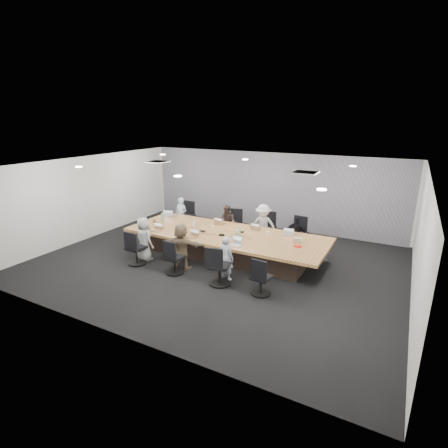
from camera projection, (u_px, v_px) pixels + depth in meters
The scene contains 41 objects.
floor at pixel (218, 262), 10.15m from camera, with size 10.00×8.00×0.00m, color black.
ceiling at pixel (217, 165), 9.32m from camera, with size 10.00×8.00×0.00m, color white.
wall_back at pixel (269, 190), 13.11m from camera, with size 10.00×2.80×0.00m, color beige.
wall_front at pixel (111, 268), 6.36m from camera, with size 10.00×2.80×0.00m, color beige.
wall_left at pixel (90, 197), 11.99m from camera, with size 8.00×2.80×0.00m, color beige.
wall_right at pixel (421, 245), 7.49m from camera, with size 8.00×2.80×0.00m, color beige.
curtain at pixel (268, 191), 13.04m from camera, with size 9.80×0.04×2.80m, color gray.
conference_table at pixel (226, 244), 10.45m from camera, with size 6.00×2.20×0.74m.
chair_0 at pixel (187, 218), 13.02m from camera, with size 0.58×0.58×0.86m, color black, non-canonical shape.
chair_1 at pixel (232, 226), 12.17m from camera, with size 0.52×0.52×0.76m, color black, non-canonical shape.
chair_2 at pixel (267, 230), 11.58m from camera, with size 0.59×0.59×0.87m, color black, non-canonical shape.
chair_3 at pixel (299, 236), 11.10m from camera, with size 0.56×0.56×0.83m, color black, non-canonical shape.
chair_4 at pixel (136, 251), 9.90m from camera, with size 0.55×0.55×0.81m, color black, non-canonical shape.
chair_5 at pixel (174, 260), 9.32m from camera, with size 0.51×0.51×0.76m, color black, non-canonical shape.
chair_6 at pixel (220, 269), 8.68m from camera, with size 0.58×0.58×0.85m, color black, non-canonical shape.
chair_7 at pixel (261, 280), 8.20m from camera, with size 0.49×0.49×0.73m, color black, non-canonical shape.
person_0 at pixel (181, 215), 12.67m from camera, with size 0.46×0.30×1.26m, color #ADC7D0.
laptop_0 at pixel (172, 215), 12.17m from camera, with size 0.36×0.24×0.02m, color #B2B2B7.
person_1 at pixel (228, 223), 11.81m from camera, with size 0.59×0.46×1.22m, color #332622.
laptop_1 at pixel (220, 223), 11.31m from camera, with size 0.34×0.23×0.02m, color #8C6647.
person_2 at pixel (263, 226), 11.21m from camera, with size 0.90×0.52×1.39m, color #AEAEAE.
laptop_2 at pixel (256, 229), 10.73m from camera, with size 0.32×0.22×0.02m, color #8C6647.
person_3 at pixel (296, 234), 10.75m from camera, with size 0.68×0.28×1.16m, color black.
laptop_3 at pixel (291, 234), 10.24m from camera, with size 0.31×0.21×0.02m, color #B2B2B7.
person_4 at pixel (144, 239), 10.13m from camera, with size 0.63×0.41×1.30m, color gray.
laptop_4 at pixel (156, 230), 10.56m from camera, with size 0.31×0.21×0.02m, color #8C6647.
person_5 at pixel (182, 246), 9.53m from camera, with size 1.21×0.39×1.31m, color brown.
laptop_5 at pixel (192, 237), 9.97m from camera, with size 0.29×0.20×0.02m, color #8C6647.
person_6 at pixel (226, 258), 8.93m from camera, with size 0.43×0.28×1.17m, color #9A9EB4.
laptop_6 at pixel (236, 245), 9.34m from camera, with size 0.30×0.21×0.02m, color #B2B2B7.
bottle_green_left at pixel (163, 217), 11.52m from camera, with size 0.08×0.08×0.27m, color #55A26C.
bottle_green_right at pixel (239, 232), 10.06m from camera, with size 0.07×0.07×0.26m, color #55A26C.
bottle_clear at pixel (194, 223), 10.97m from camera, with size 0.06×0.06×0.20m, color silver.
cup_white_far at pixel (213, 227), 10.79m from camera, with size 0.07×0.07×0.09m, color white.
cup_white_near at pixel (268, 233), 10.17m from camera, with size 0.09×0.09×0.11m, color white.
mug_brown at pixel (155, 221), 11.36m from camera, with size 0.09×0.09×0.11m, color brown.
mic_left at pixel (203, 231), 10.48m from camera, with size 0.15×0.10×0.03m, color black.
mic_right at pixel (241, 232), 10.43m from camera, with size 0.15×0.10×0.03m, color black.
stapler at pixel (222, 235), 10.10m from camera, with size 0.16×0.04×0.06m, color black.
canvas_bag at pixel (298, 240), 9.58m from camera, with size 0.24×0.15×0.13m, color tan.
snack_packet at pixel (298, 246), 9.25m from camera, with size 0.17×0.11×0.04m, color red.
Camera 1 is at (4.58, -8.18, 4.04)m, focal length 28.00 mm.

